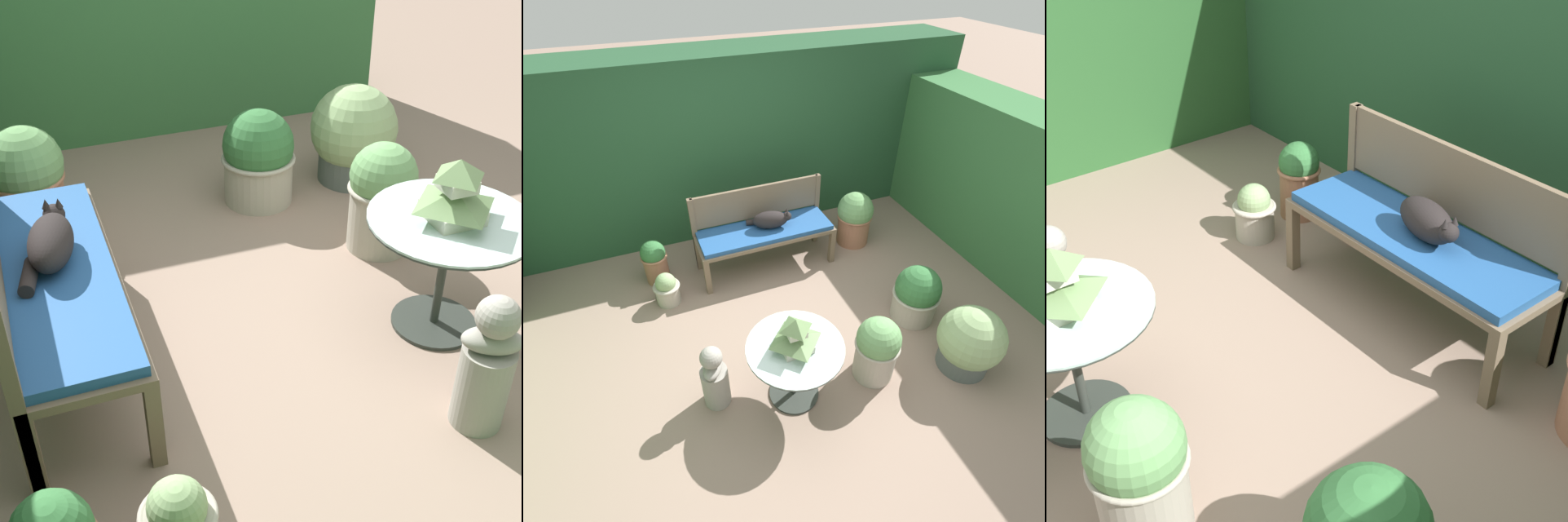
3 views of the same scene
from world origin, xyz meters
The scene contains 15 objects.
ground centered at (0.00, 0.00, 0.00)m, with size 30.00×30.00×0.00m, color gray.
foliage_hedge_back centered at (0.00, 2.39, 1.06)m, with size 6.40×0.84×2.12m, color #234C2D.
foliage_hedge_right centered at (2.85, 0.19, 0.86)m, with size 0.70×3.57×1.73m, color #38703D.
garden_bench centered at (0.22, 1.14, 0.45)m, with size 1.55×0.52×0.52m.
bench_backrest centered at (0.22, 1.38, 0.67)m, with size 1.55×0.06×0.92m.
cat centered at (0.29, 1.15, 0.61)m, with size 0.48×0.31×0.21m.
patio_table centered at (-0.16, -0.60, 0.49)m, with size 0.77×0.77×0.62m.
pagoda_birdhouse centered at (-0.16, -0.60, 0.75)m, with size 0.31×0.31×0.30m.
garden_bust centered at (-0.79, -0.42, 0.30)m, with size 0.24×0.29×0.66m.
potted_plant_hedge_corner centered at (0.57, -0.67, 0.34)m, with size 0.39×0.39×0.65m.
potted_plant_path_edge centered at (1.40, 1.17, 0.35)m, with size 0.44×0.44×0.68m.
potted_plant_bench_right centered at (-0.97, 0.94, 0.18)m, with size 0.28×0.28×0.37m.
potted_plant_patio_mid centered at (1.38, -0.90, 0.31)m, with size 0.57×0.57×0.65m.
potted_plant_bench_left centered at (-1.02, 1.34, 0.28)m, with size 0.29×0.29×0.53m.
potted_plant_table_far centered at (1.33, -0.21, 0.30)m, with size 0.47×0.47×0.61m.
Camera 2 is at (-1.00, -2.44, 3.10)m, focal length 28.00 mm.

